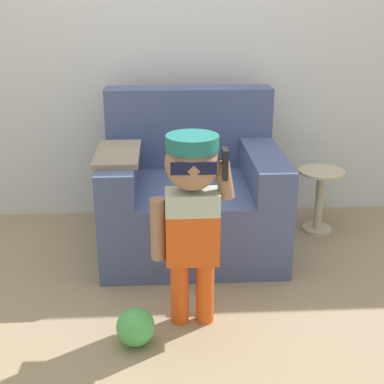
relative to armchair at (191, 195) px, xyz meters
The scene contains 6 objects.
ground_plane 0.41m from the armchair, 114.47° to the right, with size 10.00×10.00×0.00m, color #998466.
wall_back 1.12m from the armchair, 101.05° to the left, with size 10.00×0.05×2.60m.
armchair is the anchor object (origin of this frame).
person_child 0.87m from the armchair, 92.78° to the right, with size 0.37×0.28×0.91m.
side_table 0.85m from the armchair, 10.25° to the left, with size 0.29×0.29×0.41m.
toy_ball 1.05m from the armchair, 106.83° to the right, with size 0.17×0.17×0.17m.
Camera 1 is at (-0.05, -2.74, 1.48)m, focal length 50.00 mm.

